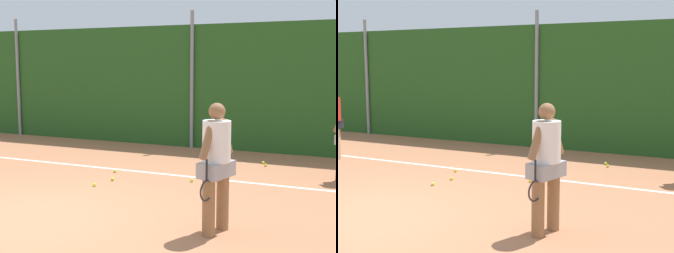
{
  "view_description": "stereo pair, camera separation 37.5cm",
  "coord_description": "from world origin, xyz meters",
  "views": [
    {
      "loc": [
        4.51,
        -5.41,
        2.26
      ],
      "look_at": [
        1.05,
        2.47,
        1.12
      ],
      "focal_mm": 50.08,
      "sensor_mm": 36.0,
      "label": 1
    },
    {
      "loc": [
        4.85,
        -5.26,
        2.26
      ],
      "look_at": [
        1.05,
        2.47,
        1.12
      ],
      "focal_mm": 50.08,
      "sensor_mm": 36.0,
      "label": 2
    }
  ],
  "objects": [
    {
      "name": "hedge_fence_backdrop",
      "position": [
        0.0,
        6.65,
        1.67
      ],
      "size": [
        20.68,
        0.25,
        3.33
      ],
      "primitive_type": "cube",
      "color": "#23511E",
      "rests_on": "ground_plane"
    },
    {
      "name": "tennis_ball_5",
      "position": [
        2.28,
        5.13,
        0.03
      ],
      "size": [
        0.07,
        0.07,
        0.07
      ],
      "primitive_type": "sphere",
      "color": "#CCDB33",
      "rests_on": "ground_plane"
    },
    {
      "name": "ground_plane",
      "position": [
        0.0,
        1.96,
        0.0
      ],
      "size": [
        31.82,
        31.82,
        0.0
      ],
      "primitive_type": "plane",
      "color": "#B2704C"
    },
    {
      "name": "tennis_ball_2",
      "position": [
        -0.1,
        2.37,
        0.03
      ],
      "size": [
        0.07,
        0.07,
        0.07
      ],
      "primitive_type": "sphere",
      "color": "#CCDB33",
      "rests_on": "ground_plane"
    },
    {
      "name": "court_baseline_paint",
      "position": [
        0.0,
        3.28,
        0.0
      ],
      "size": [
        15.11,
        0.1,
        0.01
      ],
      "primitive_type": "cube",
      "color": "white",
      "rests_on": "ground_plane"
    },
    {
      "name": "tennis_ball_1",
      "position": [
        1.37,
        2.9,
        0.03
      ],
      "size": [
        0.07,
        0.07,
        0.07
      ],
      "primitive_type": "sphere",
      "color": "#CCDB33",
      "rests_on": "ground_plane"
    },
    {
      "name": "fence_post_center",
      "position": [
        0.0,
        6.47,
        1.85
      ],
      "size": [
        0.1,
        0.1,
        3.69
      ],
      "primitive_type": "cylinder",
      "color": "gray",
      "rests_on": "ground_plane"
    },
    {
      "name": "fence_post_left",
      "position": [
        -5.97,
        6.47,
        1.85
      ],
      "size": [
        0.1,
        0.1,
        3.69
      ],
      "primitive_type": "cylinder",
      "color": "gray",
      "rests_on": "ground_plane"
    },
    {
      "name": "tennis_ball_3",
      "position": [
        -0.18,
        1.85,
        0.03
      ],
      "size": [
        0.07,
        0.07,
        0.07
      ],
      "primitive_type": "sphere",
      "color": "#CCDB33",
      "rests_on": "ground_plane"
    },
    {
      "name": "tennis_ball_0",
      "position": [
        2.38,
        4.89,
        0.03
      ],
      "size": [
        0.07,
        0.07,
        0.07
      ],
      "primitive_type": "sphere",
      "color": "#CCDB33",
      "rests_on": "ground_plane"
    },
    {
      "name": "player_foreground_near",
      "position": [
        2.64,
        0.45,
        0.99
      ],
      "size": [
        0.43,
        0.8,
        1.77
      ],
      "rotation": [
        0.0,
        0.0,
        4.45
      ],
      "color": "#8C603D",
      "rests_on": "ground_plane"
    },
    {
      "name": "tennis_ball_4",
      "position": [
        -0.41,
        3.01,
        0.03
      ],
      "size": [
        0.07,
        0.07,
        0.07
      ],
      "primitive_type": "sphere",
      "color": "#CCDB33",
      "rests_on": "ground_plane"
    }
  ]
}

